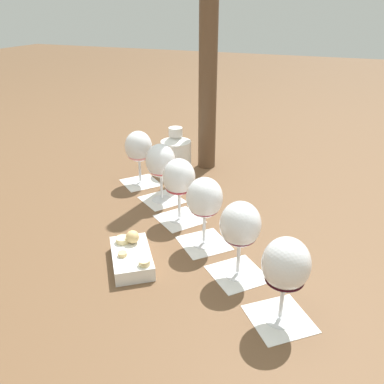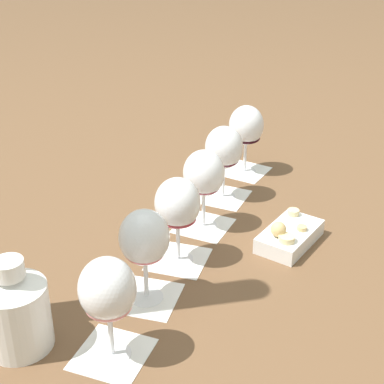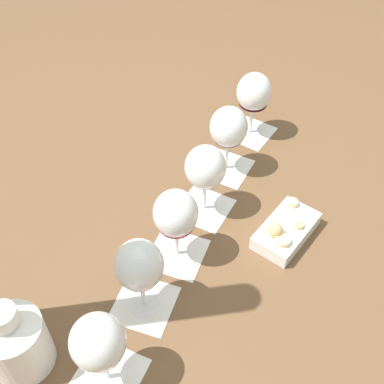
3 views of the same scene
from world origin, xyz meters
The scene contains 15 objects.
ground_plane centered at (0.00, 0.00, 0.00)m, with size 8.00×8.00×0.00m, color brown.
tasting_card_0 centered at (-0.23, -0.28, 0.00)m, with size 0.16×0.16×0.00m.
tasting_card_1 centered at (-0.14, -0.16, 0.00)m, with size 0.16×0.16×0.00m.
tasting_card_2 centered at (-0.05, -0.06, 0.00)m, with size 0.16×0.16×0.00m.
tasting_card_3 centered at (0.04, 0.05, 0.00)m, with size 0.16×0.16×0.00m.
tasting_card_4 centered at (0.13, 0.16, 0.00)m, with size 0.16×0.16×0.00m.
tasting_card_5 centered at (0.24, 0.28, 0.00)m, with size 0.16×0.16×0.00m.
wine_glass_0 centered at (-0.23, -0.28, 0.12)m, with size 0.09×0.09×0.18m.
wine_glass_1 centered at (-0.14, -0.16, 0.12)m, with size 0.09×0.09×0.18m.
wine_glass_2 centered at (-0.05, -0.06, 0.12)m, with size 0.09×0.09×0.18m.
wine_glass_3 centered at (0.04, 0.05, 0.12)m, with size 0.09×0.09×0.18m.
wine_glass_4 centered at (0.13, 0.16, 0.12)m, with size 0.09×0.09×0.18m.
wine_glass_5 centered at (0.24, 0.28, 0.12)m, with size 0.09×0.09×0.18m.
ceramic_vase centered at (-0.37, -0.21, 0.07)m, with size 0.11×0.11×0.16m.
snack_dish centered at (0.19, -0.08, 0.02)m, with size 0.18×0.16×0.07m.
Camera 2 is at (-0.35, -1.00, 0.66)m, focal length 55.00 mm.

